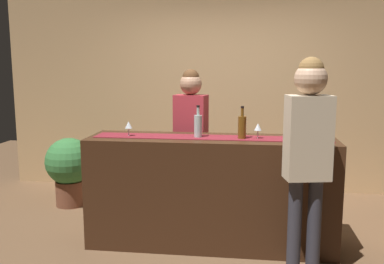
% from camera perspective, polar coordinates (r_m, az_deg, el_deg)
% --- Properties ---
extents(ground_plane, '(10.00, 10.00, 0.00)m').
position_cam_1_polar(ground_plane, '(4.25, 2.47, -14.70)').
color(ground_plane, brown).
extents(back_wall, '(6.00, 0.12, 2.90)m').
position_cam_1_polar(back_wall, '(5.79, 4.19, 6.45)').
color(back_wall, tan).
rests_on(back_wall, ground).
extents(bar_counter, '(2.31, 0.60, 1.04)m').
position_cam_1_polar(bar_counter, '(4.07, 2.52, -8.00)').
color(bar_counter, '#3D2314').
rests_on(bar_counter, ground).
extents(counter_runner_cloth, '(2.19, 0.28, 0.01)m').
position_cam_1_polar(counter_runner_cloth, '(3.95, 2.58, -0.73)').
color(counter_runner_cloth, maroon).
rests_on(counter_runner_cloth, bar_counter).
extents(wine_bottle_clear, '(0.07, 0.07, 0.30)m').
position_cam_1_polar(wine_bottle_clear, '(3.93, 0.82, 0.87)').
color(wine_bottle_clear, '#B2C6C1').
rests_on(wine_bottle_clear, bar_counter).
extents(wine_bottle_amber, '(0.07, 0.07, 0.30)m').
position_cam_1_polar(wine_bottle_amber, '(3.88, 6.75, 0.70)').
color(wine_bottle_amber, brown).
rests_on(wine_bottle_amber, bar_counter).
extents(wine_glass_near_customer, '(0.07, 0.07, 0.14)m').
position_cam_1_polar(wine_glass_near_customer, '(3.99, 17.26, 0.47)').
color(wine_glass_near_customer, silver).
rests_on(wine_glass_near_customer, bar_counter).
extents(wine_glass_mid_counter, '(0.07, 0.07, 0.14)m').
position_cam_1_polar(wine_glass_mid_counter, '(3.91, 8.86, 0.61)').
color(wine_glass_mid_counter, silver).
rests_on(wine_glass_mid_counter, bar_counter).
extents(wine_glass_far_end, '(0.07, 0.07, 0.14)m').
position_cam_1_polar(wine_glass_far_end, '(4.04, -8.53, 0.89)').
color(wine_glass_far_end, silver).
rests_on(wine_glass_far_end, bar_counter).
extents(bartender, '(0.37, 0.26, 1.67)m').
position_cam_1_polar(bartender, '(4.55, -0.16, 0.38)').
color(bartender, '#26262B').
rests_on(bartender, ground).
extents(customer_sipping, '(0.37, 0.26, 1.77)m').
position_cam_1_polar(customer_sipping, '(3.40, 15.32, -1.54)').
color(customer_sipping, '#33333D').
rests_on(customer_sipping, ground).
extents(potted_plant_tall, '(0.57, 0.57, 0.84)m').
position_cam_1_polar(potted_plant_tall, '(5.38, -16.17, -4.50)').
color(potted_plant_tall, brown).
rests_on(potted_plant_tall, ground).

